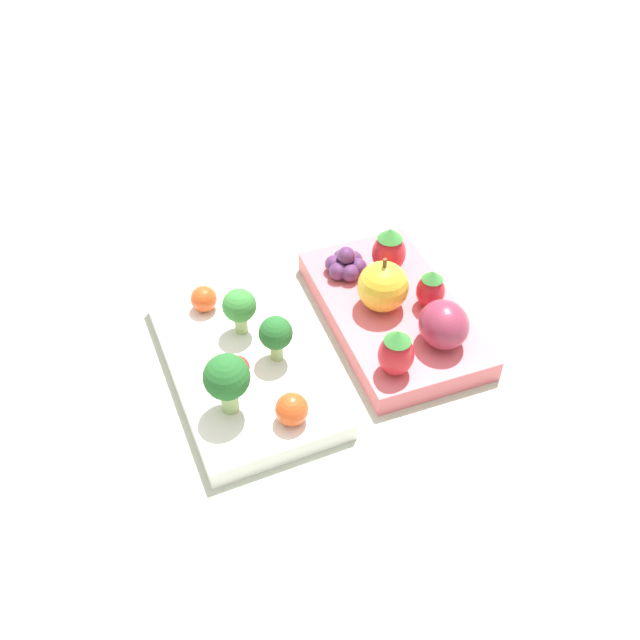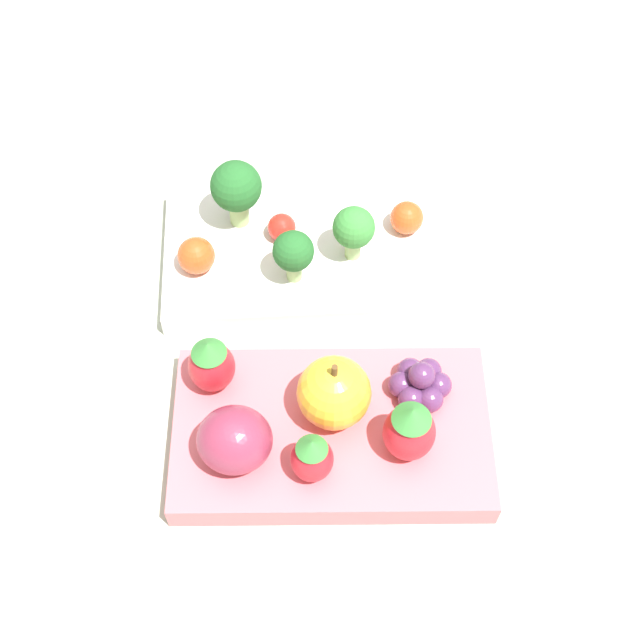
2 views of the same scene
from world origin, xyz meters
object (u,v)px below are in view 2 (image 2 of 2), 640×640
(cherry_tomato_1, at_px, (407,218))
(strawberry_1, at_px, (309,457))
(bento_box_fruit, at_px, (331,433))
(apple, at_px, (334,393))
(strawberry_0, at_px, (211,364))
(bento_box_savoury, at_px, (310,253))
(broccoli_floret_1, at_px, (236,188))
(cherry_tomato_0, at_px, (196,256))
(strawberry_2, at_px, (410,430))
(broccoli_floret_2, at_px, (293,253))
(cherry_tomato_2, at_px, (282,227))
(grape_cluster, at_px, (420,384))
(broccoli_floret_0, at_px, (354,229))
(plum, at_px, (235,440))

(cherry_tomato_1, relative_size, strawberry_1, 0.61)
(bento_box_fruit, relative_size, apple, 3.73)
(cherry_tomato_1, height_order, strawberry_0, strawberry_0)
(bento_box_savoury, relative_size, strawberry_1, 5.48)
(broccoli_floret_1, relative_size, apple, 1.03)
(cherry_tomato_1, bearing_deg, cherry_tomato_0, -165.72)
(bento_box_fruit, height_order, strawberry_2, strawberry_2)
(bento_box_fruit, bearing_deg, broccoli_floret_2, 103.05)
(apple, bearing_deg, cherry_tomato_2, 104.97)
(strawberry_0, relative_size, strawberry_2, 0.93)
(bento_box_fruit, distance_m, broccoli_floret_2, 0.13)
(bento_box_fruit, height_order, cherry_tomato_0, cherry_tomato_0)
(cherry_tomato_1, bearing_deg, apple, -108.63)
(broccoli_floret_1, xyz_separation_m, apple, (0.07, -0.16, -0.01))
(strawberry_0, bearing_deg, cherry_tomato_0, 101.71)
(broccoli_floret_1, xyz_separation_m, grape_cluster, (0.13, -0.15, -0.02))
(broccoli_floret_0, height_order, cherry_tomato_1, broccoli_floret_0)
(broccoli_floret_2, distance_m, apple, 0.11)
(cherry_tomato_0, bearing_deg, strawberry_2, -44.49)
(broccoli_floret_1, xyz_separation_m, cherry_tomato_2, (0.03, -0.01, -0.03))
(cherry_tomato_1, bearing_deg, broccoli_floret_0, -147.46)
(broccoli_floret_2, height_order, cherry_tomato_0, broccoli_floret_2)
(bento_box_fruit, xyz_separation_m, cherry_tomato_2, (-0.04, 0.16, 0.02))
(strawberry_2, bearing_deg, cherry_tomato_0, 135.51)
(bento_box_savoury, bearing_deg, apple, -82.37)
(bento_box_savoury, xyz_separation_m, strawberry_2, (0.06, -0.16, 0.04))
(grape_cluster, bearing_deg, broccoli_floret_0, 110.40)
(broccoli_floret_0, relative_size, cherry_tomato_2, 2.22)
(bento_box_savoury, height_order, broccoli_floret_2, broccoli_floret_2)
(broccoli_floret_2, relative_size, cherry_tomato_1, 1.81)
(bento_box_savoury, bearing_deg, cherry_tomato_2, 157.77)
(broccoli_floret_2, distance_m, cherry_tomato_1, 0.09)
(cherry_tomato_1, xyz_separation_m, strawberry_0, (-0.13, -0.13, 0.01))
(bento_box_savoury, relative_size, broccoli_floret_1, 3.90)
(broccoli_floret_0, height_order, strawberry_1, broccoli_floret_0)
(apple, bearing_deg, strawberry_0, 165.49)
(bento_box_fruit, height_order, broccoli_floret_0, broccoli_floret_0)
(cherry_tomato_2, distance_m, strawberry_1, 0.19)
(plum, xyz_separation_m, grape_cluster, (0.12, 0.05, -0.01))
(apple, bearing_deg, broccoli_floret_1, 113.96)
(cherry_tomato_2, bearing_deg, plum, -96.69)
(cherry_tomato_1, relative_size, plum, 0.53)
(cherry_tomato_2, height_order, strawberry_2, strawberry_2)
(apple, xyz_separation_m, strawberry_2, (0.05, -0.03, 0.00))
(broccoli_floret_0, distance_m, broccoli_floret_1, 0.09)
(strawberry_1, relative_size, strawberry_2, 0.81)
(bento_box_fruit, distance_m, plum, 0.07)
(broccoli_floret_0, height_order, broccoli_floret_2, broccoli_floret_0)
(bento_box_fruit, distance_m, strawberry_2, 0.06)
(plum, bearing_deg, bento_box_fruit, 19.74)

